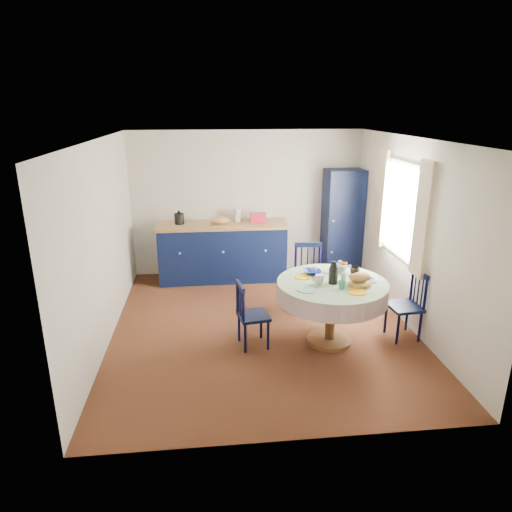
{
  "coord_description": "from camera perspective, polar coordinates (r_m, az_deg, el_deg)",
  "views": [
    {
      "loc": [
        -0.7,
        -5.59,
        2.88
      ],
      "look_at": [
        -0.07,
        0.2,
        0.96
      ],
      "focal_mm": 32.0,
      "sensor_mm": 36.0,
      "label": 1
    }
  ],
  "objects": [
    {
      "name": "pantry_cabinet",
      "position": [
        8.18,
        10.73,
        4.15
      ],
      "size": [
        0.67,
        0.49,
        1.85
      ],
      "rotation": [
        0.0,
        0.0,
        0.05
      ],
      "color": "black",
      "rests_on": "floor"
    },
    {
      "name": "ceiling",
      "position": [
        5.64,
        0.91,
        14.42
      ],
      "size": [
        4.5,
        4.5,
        0.0
      ],
      "primitive_type": "plane",
      "rotation": [
        3.14,
        0.0,
        0.0
      ],
      "color": "white",
      "rests_on": "wall_back"
    },
    {
      "name": "dining_table",
      "position": [
        5.73,
        9.52,
        -4.38
      ],
      "size": [
        1.36,
        1.36,
        1.1
      ],
      "color": "brown",
      "rests_on": "floor"
    },
    {
      "name": "mug_b",
      "position": [
        5.48,
        10.66,
        -3.57
      ],
      "size": [
        0.1,
        0.1,
        0.09
      ],
      "primitive_type": "imported",
      "color": "#307E75",
      "rests_on": "dining_table"
    },
    {
      "name": "mug_c",
      "position": [
        5.97,
        12.23,
        -1.79
      ],
      "size": [
        0.12,
        0.12,
        0.1
      ],
      "primitive_type": "imported",
      "color": "black",
      "rests_on": "dining_table"
    },
    {
      "name": "wall_back",
      "position": [
        8.04,
        -1.13,
        6.59
      ],
      "size": [
        4.0,
        0.02,
        2.5
      ],
      "primitive_type": "cube",
      "color": "silver",
      "rests_on": "floor"
    },
    {
      "name": "floor",
      "position": [
        6.33,
        0.79,
        -8.8
      ],
      "size": [
        4.5,
        4.5,
        0.0
      ],
      "primitive_type": "plane",
      "color": "black",
      "rests_on": "ground"
    },
    {
      "name": "chair_right",
      "position": [
        6.19,
        18.38,
        -5.79
      ],
      "size": [
        0.42,
        0.44,
        0.9
      ],
      "rotation": [
        0.0,
        0.0,
        -1.48
      ],
      "color": "black",
      "rests_on": "floor"
    },
    {
      "name": "window",
      "position": [
        6.6,
        17.7,
        5.57
      ],
      "size": [
        0.1,
        1.74,
        1.45
      ],
      "color": "white",
      "rests_on": "wall_right"
    },
    {
      "name": "chair_left",
      "position": [
        5.67,
        -0.7,
        -7.31
      ],
      "size": [
        0.42,
        0.43,
        0.85
      ],
      "rotation": [
        0.0,
        0.0,
        1.74
      ],
      "color": "black",
      "rests_on": "floor"
    },
    {
      "name": "chair_far",
      "position": [
        6.7,
        6.62,
        -2.68
      ],
      "size": [
        0.46,
        0.44,
        0.98
      ],
      "rotation": [
        0.0,
        0.0,
        -0.05
      ],
      "color": "black",
      "rests_on": "floor"
    },
    {
      "name": "kitchen_counter",
      "position": [
        7.86,
        -4.19,
        0.64
      ],
      "size": [
        2.2,
        0.69,
        1.22
      ],
      "rotation": [
        0.0,
        0.0,
        -0.01
      ],
      "color": "black",
      "rests_on": "floor"
    },
    {
      "name": "wall_left",
      "position": [
        5.97,
        -18.6,
        1.45
      ],
      "size": [
        0.02,
        4.5,
        2.5
      ],
      "primitive_type": "cube",
      "color": "silver",
      "rests_on": "floor"
    },
    {
      "name": "wall_right",
      "position": [
        6.42,
        18.89,
        2.57
      ],
      "size": [
        0.02,
        4.5,
        2.5
      ],
      "primitive_type": "cube",
      "color": "silver",
      "rests_on": "floor"
    },
    {
      "name": "mug_a",
      "position": [
        5.57,
        7.87,
        -3.07
      ],
      "size": [
        0.12,
        0.12,
        0.09
      ],
      "primitive_type": "imported",
      "color": "silver",
      "rests_on": "dining_table"
    },
    {
      "name": "cobalt_bowl",
      "position": [
        5.89,
        7.06,
        -1.99
      ],
      "size": [
        0.22,
        0.22,
        0.05
      ],
      "primitive_type": "imported",
      "color": "navy",
      "rests_on": "dining_table"
    },
    {
      "name": "mug_d",
      "position": [
        5.91,
        7.28,
        -1.8
      ],
      "size": [
        0.09,
        0.09,
        0.08
      ],
      "primitive_type": "imported",
      "color": "silver",
      "rests_on": "dining_table"
    }
  ]
}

